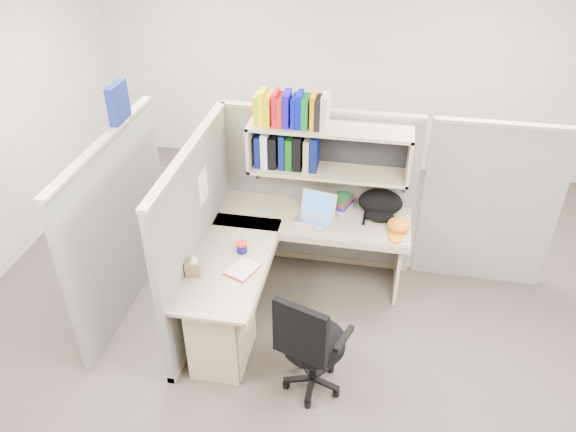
% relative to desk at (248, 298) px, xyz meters
% --- Properties ---
extents(ground, '(6.00, 6.00, 0.00)m').
position_rel_desk_xyz_m(ground, '(0.41, 0.29, -0.44)').
color(ground, '#363129').
rests_on(ground, ground).
extents(room_shell, '(6.00, 6.00, 6.00)m').
position_rel_desk_xyz_m(room_shell, '(0.41, 0.29, 1.18)').
color(room_shell, '#AFA99D').
rests_on(room_shell, ground).
extents(cubicle, '(3.79, 1.84, 1.95)m').
position_rel_desk_xyz_m(cubicle, '(0.04, 0.74, 0.47)').
color(cubicle, slate).
rests_on(cubicle, ground).
extents(desk, '(1.74, 1.75, 0.73)m').
position_rel_desk_xyz_m(desk, '(0.00, 0.00, 0.00)').
color(desk, tan).
rests_on(desk, ground).
extents(laptop, '(0.38, 0.38, 0.23)m').
position_rel_desk_xyz_m(laptop, '(0.42, 0.80, 0.41)').
color(laptop, silver).
rests_on(laptop, desk).
extents(backpack, '(0.48, 0.42, 0.24)m').
position_rel_desk_xyz_m(backpack, '(0.99, 0.96, 0.41)').
color(backpack, black).
rests_on(backpack, desk).
extents(orange_cap, '(0.24, 0.26, 0.11)m').
position_rel_desk_xyz_m(orange_cap, '(1.17, 0.77, 0.35)').
color(orange_cap, orange).
rests_on(orange_cap, desk).
extents(snack_canister, '(0.09, 0.09, 0.09)m').
position_rel_desk_xyz_m(snack_canister, '(-0.10, 0.22, 0.34)').
color(snack_canister, '#0D0F4F').
rests_on(snack_canister, desk).
extents(tissue_box, '(0.13, 0.13, 0.19)m').
position_rel_desk_xyz_m(tissue_box, '(-0.40, -0.11, 0.39)').
color(tissue_box, '#8B734E').
rests_on(tissue_box, desk).
extents(mouse, '(0.11, 0.09, 0.04)m').
position_rel_desk_xyz_m(mouse, '(0.48, 0.65, 0.31)').
color(mouse, '#859EBD').
rests_on(mouse, desk).
extents(paper_cup, '(0.09, 0.09, 0.11)m').
position_rel_desk_xyz_m(paper_cup, '(0.33, 1.01, 0.35)').
color(paper_cup, white).
rests_on(paper_cup, desk).
extents(book_stack, '(0.24, 0.28, 0.11)m').
position_rel_desk_xyz_m(book_stack, '(0.63, 1.06, 0.35)').
color(book_stack, gray).
rests_on(book_stack, desk).
extents(loose_paper, '(0.27, 0.31, 0.00)m').
position_rel_desk_xyz_m(loose_paper, '(-0.04, 0.01, 0.29)').
color(loose_paper, silver).
rests_on(loose_paper, desk).
extents(task_chair, '(0.57, 0.53, 1.00)m').
position_rel_desk_xyz_m(task_chair, '(0.59, -0.47, -0.09)').
color(task_chair, black).
rests_on(task_chair, ground).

